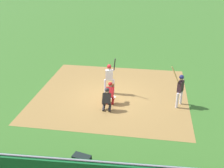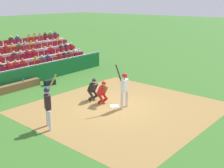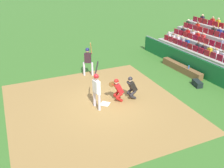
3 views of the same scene
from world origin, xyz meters
TOP-DOWN VIEW (x-y plane):
  - ground_plane at (0.00, 0.00)m, footprint 160.00×160.00m
  - infield_dirt_patch at (0.00, 0.50)m, footprint 9.19×8.84m
  - home_plate_marker at (0.00, 0.00)m, footprint 0.62×0.62m
  - batter_at_plate at (-0.15, 0.51)m, footprint 0.73×0.44m
  - catcher_crouching at (0.04, -0.73)m, footprint 0.49×0.71m
  - home_plate_umpire at (-0.05, -1.50)m, footprint 0.48×0.50m
  - dugout_wall at (0.00, -6.91)m, footprint 13.35×0.24m
  - dugout_bench at (1.65, -6.36)m, footprint 3.52×0.40m
  - water_bottle_on_bench at (1.01, -6.36)m, footprint 0.07×0.07m
  - equipment_duffel_bag at (-0.50, -5.70)m, footprint 0.79×0.55m
  - on_deck_batter at (3.77, -0.61)m, footprint 0.80×0.63m

SIDE VIEW (x-z plane):
  - ground_plane at x=0.00m, z-range 0.00..0.00m
  - infield_dirt_patch at x=0.00m, z-range 0.00..0.01m
  - home_plate_marker at x=0.00m, z-range 0.01..0.02m
  - equipment_duffel_bag at x=-0.50m, z-range 0.00..0.33m
  - dugout_bench at x=1.65m, z-range 0.00..0.44m
  - water_bottle_on_bench at x=1.01m, z-range 0.44..0.66m
  - dugout_wall at x=0.00m, z-range -0.03..1.17m
  - home_plate_umpire at x=-0.05m, z-range 0.06..1.33m
  - catcher_crouching at x=0.04m, z-range 0.07..1.35m
  - on_deck_batter at x=3.77m, z-range 0.00..2.29m
  - batter_at_plate at x=-0.15m, z-range 0.00..2.30m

